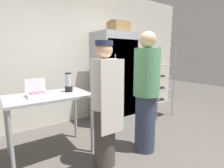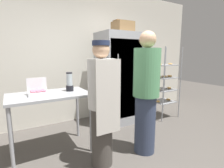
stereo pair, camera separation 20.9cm
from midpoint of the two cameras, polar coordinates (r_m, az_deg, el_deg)
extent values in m
cube|color=silver|center=(3.93, -8.80, 9.47)|extent=(6.40, 0.12, 2.88)
cube|color=#9EA0A5|center=(3.69, 3.50, 1.79)|extent=(0.79, 0.67, 1.89)
cube|color=gray|center=(3.43, 6.52, 1.45)|extent=(0.73, 0.02, 1.55)
cylinder|color=silver|center=(3.28, 3.77, 1.61)|extent=(0.02, 0.02, 0.93)
cylinder|color=#93969B|center=(3.87, 17.99, -0.37)|extent=(0.02, 0.02, 1.61)
cylinder|color=#93969B|center=(4.28, 22.75, 0.28)|extent=(0.02, 0.02, 1.61)
cylinder|color=#93969B|center=(4.19, 13.19, 0.59)|extent=(0.02, 0.02, 1.61)
cylinder|color=#93969B|center=(4.57, 18.04, 1.12)|extent=(0.02, 0.02, 1.61)
cube|color=gray|center=(4.31, 17.71, -5.40)|extent=(0.49, 0.43, 0.01)
torus|color=#DBA351|center=(4.18, 16.14, -5.47)|extent=(0.10, 0.10, 0.03)
torus|color=#DBA351|center=(4.43, 19.21, -4.78)|extent=(0.10, 0.10, 0.03)
cube|color=gray|center=(4.25, 17.90, -1.71)|extent=(0.49, 0.43, 0.01)
torus|color=#DBA351|center=(4.12, 16.33, -1.68)|extent=(0.10, 0.10, 0.03)
torus|color=#DBA351|center=(4.37, 19.42, -1.19)|extent=(0.10, 0.10, 0.03)
cube|color=gray|center=(4.20, 18.10, 2.07)|extent=(0.49, 0.43, 0.01)
torus|color=#DBA351|center=(4.07, 16.52, 2.26)|extent=(0.11, 0.11, 0.03)
torus|color=#DBA351|center=(4.20, 18.12, 2.39)|extent=(0.11, 0.11, 0.03)
torus|color=#DBA351|center=(4.33, 19.63, 2.51)|extent=(0.11, 0.11, 0.03)
cube|color=gray|center=(4.18, 18.31, 5.91)|extent=(0.49, 0.43, 0.01)
torus|color=#DBA351|center=(4.05, 16.71, 6.19)|extent=(0.09, 0.09, 0.03)
torus|color=#DBA351|center=(4.30, 19.84, 6.22)|extent=(0.09, 0.09, 0.03)
cube|color=#9EA0A5|center=(2.62, -17.76, -3.48)|extent=(1.11, 0.67, 0.04)
cylinder|color=#9EA0A5|center=(2.43, -27.92, -16.41)|extent=(0.04, 0.04, 0.86)
cylinder|color=#9EA0A5|center=(2.65, -4.55, -13.04)|extent=(0.04, 0.04, 0.86)
cylinder|color=#9EA0A5|center=(2.97, -28.52, -11.63)|extent=(0.04, 0.04, 0.86)
cylinder|color=#9EA0A5|center=(3.16, -9.34, -9.32)|extent=(0.04, 0.04, 0.86)
cube|color=white|center=(2.57, -20.83, -2.94)|extent=(0.27, 0.18, 0.05)
cube|color=white|center=(2.64, -21.35, -0.06)|extent=(0.26, 0.01, 0.18)
torus|color=#C66B84|center=(2.52, -22.24, -2.42)|extent=(0.08, 0.08, 0.02)
torus|color=#C66B84|center=(2.53, -20.75, -2.28)|extent=(0.08, 0.08, 0.02)
torus|color=#C66B84|center=(2.54, -19.27, -2.14)|extent=(0.08, 0.08, 0.02)
torus|color=#C66B84|center=(2.58, -22.46, -2.14)|extent=(0.08, 0.08, 0.02)
torus|color=#C66B84|center=(2.59, -21.01, -2.00)|extent=(0.08, 0.08, 0.02)
torus|color=#C66B84|center=(2.60, -19.58, -1.87)|extent=(0.08, 0.08, 0.02)
cylinder|color=black|center=(2.74, -11.53, -1.37)|extent=(0.11, 0.11, 0.08)
cylinder|color=#B2BCC1|center=(2.72, -11.62, 1.41)|extent=(0.09, 0.09, 0.18)
cylinder|color=black|center=(2.71, -11.70, 3.55)|extent=(0.09, 0.09, 0.02)
cube|color=#937047|center=(3.66, 5.26, 18.09)|extent=(0.36, 0.34, 0.20)
cube|color=olive|center=(3.68, 5.28, 19.78)|extent=(0.37, 0.18, 0.02)
cylinder|color=#47423D|center=(2.39, -0.70, -16.70)|extent=(0.28, 0.28, 0.78)
cylinder|color=silver|center=(2.17, -0.74, 0.07)|extent=(0.34, 0.34, 0.62)
sphere|color=tan|center=(2.14, -0.77, 11.09)|extent=(0.21, 0.21, 0.21)
cube|color=beige|center=(2.04, 1.79, -4.43)|extent=(0.32, 0.02, 0.89)
cylinder|color=#232D4C|center=(2.14, -0.77, 13.21)|extent=(0.22, 0.22, 0.06)
cylinder|color=#333D56|center=(2.71, 12.94, -12.69)|extent=(0.30, 0.30, 0.86)
cylinder|color=#569966|center=(2.53, 13.60, 3.63)|extent=(0.37, 0.37, 0.68)
sphere|color=tan|center=(2.52, 14.02, 13.96)|extent=(0.23, 0.23, 0.23)
camera|label=1|loc=(0.10, -87.73, 0.39)|focal=28.00mm
camera|label=2|loc=(0.10, 92.27, -0.39)|focal=28.00mm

